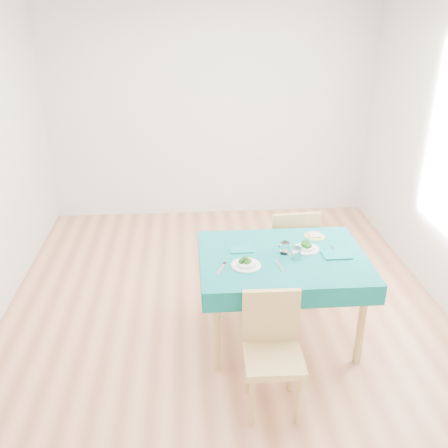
{
  "coord_description": "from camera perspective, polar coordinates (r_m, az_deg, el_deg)",
  "views": [
    {
      "loc": [
        -0.29,
        -3.86,
        2.63
      ],
      "look_at": [
        0.0,
        0.0,
        0.85
      ],
      "focal_mm": 40.0,
      "sensor_mm": 36.0,
      "label": 1
    }
  ],
  "objects": [
    {
      "name": "bread_slice",
      "position": [
        4.31,
        10.29,
        -1.24
      ],
      "size": [
        0.1,
        0.1,
        0.01
      ],
      "primitive_type": "cube",
      "rotation": [
        0.0,
        0.0,
        0.06
      ],
      "color": "beige",
      "rests_on": "side_plate"
    },
    {
      "name": "room_shell",
      "position": [
        4.08,
        0.0,
        6.36
      ],
      "size": [
        4.02,
        4.52,
        2.73
      ],
      "color": "#A86846",
      "rests_on": "ground"
    },
    {
      "name": "napkin_far",
      "position": [
        4.04,
        12.78,
        -3.46
      ],
      "size": [
        0.22,
        0.15,
        0.01
      ],
      "primitive_type": "cube",
      "rotation": [
        0.0,
        0.0,
        0.01
      ],
      "color": "#0B6461",
      "rests_on": "table"
    },
    {
      "name": "table",
      "position": [
        4.16,
        6.49,
        -8.25
      ],
      "size": [
        1.31,
        1.0,
        0.76
      ],
      "primitive_type": "cube",
      "color": "#085A58",
      "rests_on": "ground"
    },
    {
      "name": "fork_near",
      "position": [
        3.77,
        -0.32,
        -5.1
      ],
      "size": [
        0.09,
        0.19,
        0.0
      ],
      "primitive_type": "cube",
      "rotation": [
        0.0,
        0.0,
        -0.37
      ],
      "color": "silver",
      "rests_on": "table"
    },
    {
      "name": "bowl_near",
      "position": [
        3.79,
        2.55,
        -4.37
      ],
      "size": [
        0.23,
        0.23,
        0.07
      ],
      "primitive_type": null,
      "color": "white",
      "rests_on": "table"
    },
    {
      "name": "bowl_far",
      "position": [
        4.08,
        9.39,
        -2.52
      ],
      "size": [
        0.21,
        0.21,
        0.06
      ],
      "primitive_type": null,
      "color": "white",
      "rests_on": "table"
    },
    {
      "name": "side_plate",
      "position": [
        4.32,
        10.28,
        -1.38
      ],
      "size": [
        0.18,
        0.18,
        0.01
      ],
      "primitive_type": "cylinder",
      "color": "#A8BD5C",
      "rests_on": "table"
    },
    {
      "name": "knife_near",
      "position": [
        3.83,
        6.38,
        -4.74
      ],
      "size": [
        0.04,
        0.19,
        0.0
      ],
      "primitive_type": "cube",
      "rotation": [
        0.0,
        0.0,
        0.15
      ],
      "color": "silver",
      "rests_on": "table"
    },
    {
      "name": "chair_near",
      "position": [
        3.42,
        5.7,
        -14.26
      ],
      "size": [
        0.4,
        0.43,
        0.98
      ],
      "primitive_type": "cube",
      "rotation": [
        0.0,
        0.0,
        -0.02
      ],
      "color": "tan",
      "rests_on": "ground"
    },
    {
      "name": "knife_far",
      "position": [
        4.11,
        12.5,
        -2.99
      ],
      "size": [
        0.02,
        0.2,
        0.0
      ],
      "primitive_type": "cube",
      "rotation": [
        0.0,
        0.0,
        0.02
      ],
      "color": "silver",
      "rests_on": "table"
    },
    {
      "name": "fork_far",
      "position": [
        4.05,
        7.0,
        -3.03
      ],
      "size": [
        0.08,
        0.18,
        0.0
      ],
      "primitive_type": "cube",
      "rotation": [
        0.0,
        0.0,
        0.33
      ],
      "color": "silver",
      "rests_on": "table"
    },
    {
      "name": "chair_far",
      "position": [
        4.81,
        7.46,
        -1.04
      ],
      "size": [
        0.48,
        0.52,
        1.12
      ],
      "primitive_type": "cube",
      "rotation": [
        0.0,
        0.0,
        3.22
      ],
      "color": "tan",
      "rests_on": "ground"
    },
    {
      "name": "tumbler_side",
      "position": [
        3.92,
        8.25,
        -3.33
      ],
      "size": [
        0.08,
        0.08,
        0.1
      ],
      "primitive_type": "cylinder",
      "color": "white",
      "rests_on": "table"
    },
    {
      "name": "tumbler_center",
      "position": [
        3.99,
        6.94,
        -2.73
      ],
      "size": [
        0.08,
        0.08,
        0.1
      ],
      "primitive_type": "cylinder",
      "color": "white",
      "rests_on": "table"
    },
    {
      "name": "napkin_near",
      "position": [
        4.03,
        1.91,
        -2.93
      ],
      "size": [
        0.19,
        0.14,
        0.01
      ],
      "primitive_type": "cube",
      "rotation": [
        0.0,
        0.0,
        0.05
      ],
      "color": "#0B6461",
      "rests_on": "table"
    }
  ]
}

